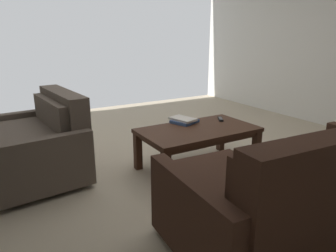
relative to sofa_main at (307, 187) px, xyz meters
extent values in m
cube|color=#B7A88E|center=(0.01, -1.55, -0.36)|extent=(5.42, 5.91, 0.01)
cylinder|color=black|center=(-0.77, -0.40, -0.33)|extent=(0.05, 0.05, 0.06)
cylinder|color=black|center=(0.72, -0.49, -0.33)|extent=(0.05, 0.05, 0.06)
cube|color=#382116|center=(0.00, -0.07, -0.12)|extent=(1.70, 0.97, 0.37)
cube|color=#382116|center=(-0.01, -0.09, 0.12)|extent=(0.56, 0.79, 0.10)
cube|color=#382116|center=(0.54, -0.12, 0.12)|extent=(0.56, 0.79, 0.10)
cube|color=#382116|center=(0.56, 0.16, 0.26)|extent=(0.50, 0.15, 0.34)
cube|color=#382116|center=(0.87, -0.12, -0.05)|extent=(0.15, 0.87, 0.53)
cylinder|color=black|center=(1.17, -2.34, -0.33)|extent=(0.05, 0.05, 0.06)
cylinder|color=black|center=(1.10, -1.56, -0.33)|extent=(0.05, 0.05, 0.06)
cube|color=brown|center=(1.49, -1.92, -0.13)|extent=(0.92, 1.01, 0.34)
cube|color=brown|center=(1.51, -1.91, 0.09)|extent=(0.82, 0.94, 0.10)
cube|color=brown|center=(1.14, -1.95, 0.23)|extent=(0.27, 0.95, 0.47)
cube|color=brown|center=(1.25, -1.94, 0.23)|extent=(0.20, 0.85, 0.33)
cube|color=brown|center=(1.54, -2.43, -0.06)|extent=(0.84, 0.18, 0.50)
cube|color=brown|center=(1.44, -1.40, -0.06)|extent=(0.84, 0.18, 0.50)
cube|color=#3D2316|center=(-0.04, -1.30, 0.05)|extent=(1.19, 0.66, 0.04)
cube|color=#3D2316|center=(-0.04, -1.30, 0.01)|extent=(1.09, 0.60, 0.05)
cube|color=#3D2316|center=(-0.58, -1.58, -0.16)|extent=(0.07, 0.07, 0.39)
cube|color=#3D2316|center=(0.51, -1.58, -0.16)|extent=(0.07, 0.07, 0.39)
cube|color=#3D2316|center=(-0.58, -1.01, -0.16)|extent=(0.07, 0.07, 0.39)
cube|color=#3D2316|center=(0.51, -1.01, -0.16)|extent=(0.07, 0.07, 0.39)
cube|color=#385693|center=(-0.04, -1.55, 0.09)|extent=(0.31, 0.30, 0.03)
cube|color=silver|center=(-0.02, -1.56, 0.11)|extent=(0.24, 0.31, 0.02)
cube|color=black|center=(-0.44, -1.44, 0.08)|extent=(0.12, 0.16, 0.02)
cube|color=#59595B|center=(-0.44, -1.44, 0.09)|extent=(0.09, 0.11, 0.00)
camera|label=1|loc=(1.77, 1.15, 0.99)|focal=33.33mm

